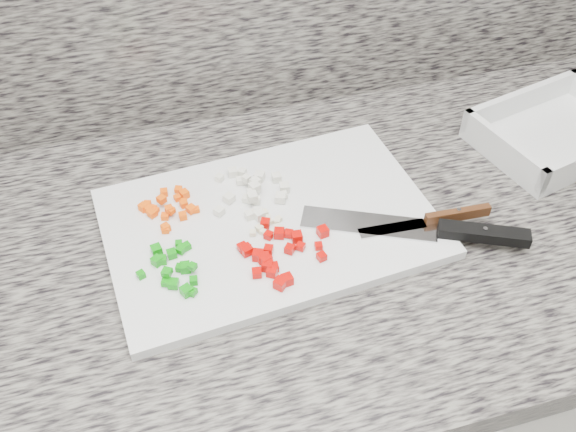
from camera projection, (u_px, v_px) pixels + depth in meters
name	position (u px, v px, depth m)	size (l,w,h in m)	color
cabinet	(261.00, 413.00, 1.20)	(3.92, 0.62, 0.86)	silver
countertop	(251.00, 252.00, 0.88)	(3.96, 0.64, 0.04)	slate
cutting_board	(270.00, 223.00, 0.88)	(0.44, 0.29, 0.01)	silver
carrot_pile	(168.00, 207.00, 0.88)	(0.08, 0.09, 0.02)	#FF5405
onion_pile	(254.00, 192.00, 0.90)	(0.12, 0.11, 0.02)	silver
green_pepper_pile	(174.00, 267.00, 0.81)	(0.08, 0.10, 0.02)	#0C8B0C
red_pepper_pile	(276.00, 253.00, 0.82)	(0.12, 0.12, 0.01)	#BD0702
garlic_pile	(268.00, 224.00, 0.86)	(0.05, 0.05, 0.01)	beige
chef_knife	(444.00, 230.00, 0.85)	(0.29, 0.16, 0.02)	silver
paring_knife	(441.00, 218.00, 0.87)	(0.19, 0.02, 0.02)	silver
tray	(556.00, 133.00, 1.01)	(0.28, 0.23, 0.05)	silver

